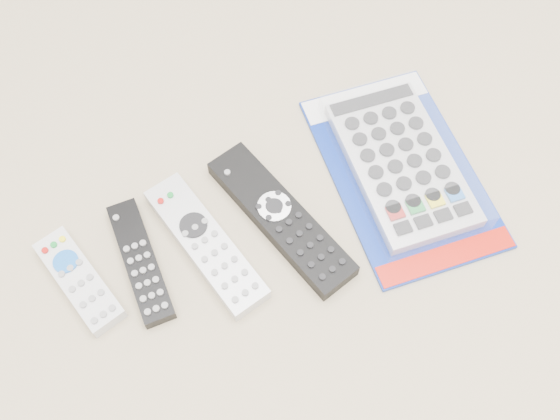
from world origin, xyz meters
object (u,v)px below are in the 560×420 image
remote_large_black (281,218)px  jumbo_remote_packaged (402,162)px  remote_small_grey (79,280)px  remote_slim_black (141,262)px  remote_silver_dvd (206,244)px

remote_large_black → jumbo_remote_packaged: (0.20, -0.01, 0.01)m
remote_small_grey → remote_slim_black: (0.08, -0.01, -0.00)m
remote_slim_black → remote_silver_dvd: (0.09, -0.02, 0.00)m
remote_silver_dvd → remote_large_black: size_ratio=0.88×
remote_slim_black → remote_large_black: 0.20m
remote_silver_dvd → remote_small_grey: bearing=160.9°
remote_small_grey → remote_large_black: (0.28, -0.05, 0.00)m
remote_large_black → jumbo_remote_packaged: size_ratio=0.73×
remote_small_grey → jumbo_remote_packaged: (0.47, -0.06, 0.01)m
remote_small_grey → remote_slim_black: remote_small_grey is taller
remote_silver_dvd → jumbo_remote_packaged: jumbo_remote_packaged is taller
jumbo_remote_packaged → remote_small_grey: bearing=-176.6°
remote_slim_black → jumbo_remote_packaged: bearing=-0.1°
remote_large_black → jumbo_remote_packaged: bearing=-12.5°
remote_small_grey → remote_slim_black: bearing=-19.9°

